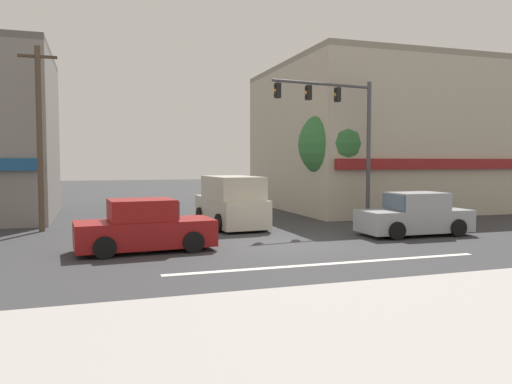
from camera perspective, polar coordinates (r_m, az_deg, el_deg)
ground_plane at (r=16.69m, az=3.19°, el=-5.87°), size 120.00×120.00×0.00m
lane_marking_stripe at (r=13.55m, az=8.63°, el=-8.09°), size 9.00×0.24×0.01m
sidewalk_curb at (r=9.47m, az=22.73°, el=-12.94°), size 40.00×5.00×0.16m
building_right_corner at (r=31.01m, az=14.61°, el=5.92°), size 13.39×11.87×8.18m
street_tree at (r=24.46m, az=8.77°, el=5.37°), size 3.39×3.39×5.24m
utility_pole_near_left at (r=21.02m, az=-23.49°, el=5.91°), size 1.40×0.22×7.12m
utility_pole_far_right at (r=26.75m, az=14.79°, el=5.59°), size 1.40×0.22×7.20m
traffic_light_mast at (r=21.91m, az=10.07°, el=7.60°), size 4.86×0.82×6.20m
sedan_approaching_near at (r=15.51m, az=-12.61°, el=-4.01°), size 4.21×2.11×1.58m
sedan_crossing_rightbound at (r=19.33m, az=17.65°, el=-2.62°), size 4.13×1.93×1.58m
van_parked_curbside at (r=20.71m, az=-2.87°, el=-1.24°), size 2.24×4.70×2.11m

